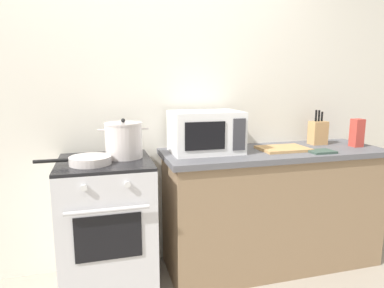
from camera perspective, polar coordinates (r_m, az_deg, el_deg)
back_wall at (r=2.69m, az=-0.96°, el=6.67°), size 4.40×0.10×2.50m
lower_cabinet_right at (r=2.77m, az=13.33°, el=-10.76°), size 1.64×0.56×0.88m
countertop_right at (r=2.64m, az=13.74°, el=-1.38°), size 1.70×0.60×0.04m
stove at (r=2.43m, az=-14.02°, el=-13.30°), size 0.60×0.64×0.92m
stock_pot at (r=2.32m, az=-11.42°, el=0.66°), size 0.34×0.25×0.27m
frying_pan at (r=2.20m, az=-16.92°, el=-2.64°), size 0.46×0.26×0.05m
microwave at (r=2.45m, az=2.29°, el=2.06°), size 0.50×0.37×0.30m
cutting_board at (r=2.64m, az=15.11°, el=-0.76°), size 0.36×0.26×0.02m
knife_block at (r=2.96m, az=20.44°, el=1.85°), size 0.13×0.10×0.28m
pasta_box at (r=2.97m, az=26.02°, el=1.70°), size 0.08×0.08×0.22m
oven_mitt at (r=2.63m, az=20.94°, el=-1.18°), size 0.18×0.14×0.02m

